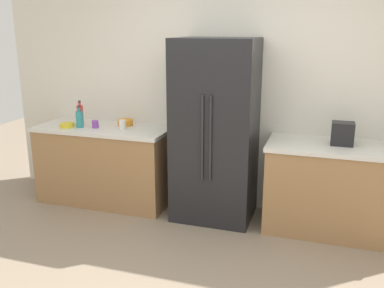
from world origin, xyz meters
name	(u,v)px	position (x,y,z in m)	size (l,w,h in m)	color
kitchen_back_panel	(235,84)	(0.00, 1.81, 1.37)	(5.49, 0.10, 2.75)	silver
counter_left	(105,164)	(-1.41, 1.43, 0.44)	(1.52, 0.66, 0.88)	#9E7247
counter_right	(346,190)	(1.19, 1.43, 0.44)	(1.53, 0.66, 0.88)	#9E7247
refrigerator	(215,131)	(-0.11, 1.42, 0.93)	(0.81, 0.66, 1.86)	black
toaster	(342,134)	(1.12, 1.46, 0.99)	(0.21, 0.17, 0.22)	black
bottle_a	(80,115)	(-1.72, 1.46, 1.00)	(0.07, 0.07, 0.28)	red
bottle_b	(80,119)	(-1.64, 1.33, 0.98)	(0.08, 0.08, 0.24)	teal
cup_a	(95,124)	(-1.47, 1.36, 0.92)	(0.07, 0.07, 0.08)	purple
cup_b	(122,125)	(-1.15, 1.40, 0.93)	(0.07, 0.07, 0.10)	white
bowl_a	(125,122)	(-1.21, 1.58, 0.92)	(0.17, 0.17, 0.07)	orange
bowl_b	(67,125)	(-1.79, 1.29, 0.91)	(0.16, 0.16, 0.05)	yellow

